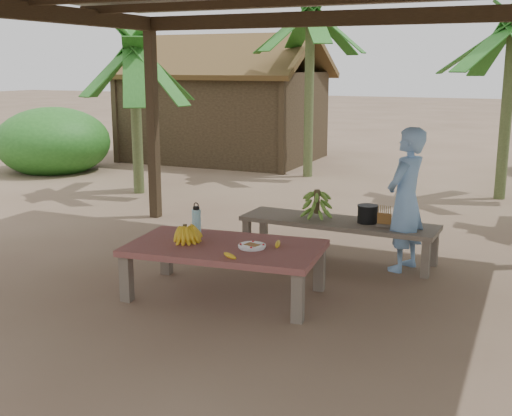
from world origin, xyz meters
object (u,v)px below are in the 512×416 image
at_px(cooking_pot, 368,214).
at_px(plate, 252,246).
at_px(woman, 406,200).
at_px(ripe_banana_bunch, 185,232).
at_px(water_flask, 196,221).
at_px(bench, 338,225).
at_px(work_table, 225,252).

bearing_deg(cooking_pot, plate, -113.13).
distance_m(cooking_pot, woman, 0.49).
xyz_separation_m(plate, woman, (1.11, 1.49, 0.25)).
relative_size(ripe_banana_bunch, woman, 0.20).
relative_size(water_flask, woman, 0.21).
xyz_separation_m(bench, woman, (0.75, -0.07, 0.37)).
bearing_deg(ripe_banana_bunch, cooking_pot, 50.48).
relative_size(plate, water_flask, 0.78).
relative_size(work_table, ripe_banana_bunch, 6.20).
bearing_deg(cooking_pot, woman, -14.16).
height_order(bench, ripe_banana_bunch, ripe_banana_bunch).
distance_m(work_table, ripe_banana_bunch, 0.43).
xyz_separation_m(ripe_banana_bunch, water_flask, (-0.03, 0.28, 0.05)).
distance_m(plate, woman, 1.87).
relative_size(plate, woman, 0.17).
xyz_separation_m(work_table, woman, (1.39, 1.49, 0.33)).
relative_size(bench, ripe_banana_bunch, 7.27).
distance_m(plate, water_flask, 0.75).
distance_m(ripe_banana_bunch, plate, 0.68).
distance_m(bench, cooking_pot, 0.36).
height_order(ripe_banana_bunch, cooking_pot, ripe_banana_bunch).
relative_size(bench, woman, 1.45).
height_order(bench, plate, plate).
bearing_deg(work_table, woman, 41.36).
relative_size(ripe_banana_bunch, cooking_pot, 1.37).
xyz_separation_m(plate, cooking_pot, (0.68, 1.60, 0.03)).
height_order(work_table, bench, work_table).
relative_size(work_table, plate, 7.35).
xyz_separation_m(ripe_banana_bunch, cooking_pot, (1.36, 1.65, -0.05)).
xyz_separation_m(water_flask, cooking_pot, (1.39, 1.37, -0.09)).
distance_m(water_flask, woman, 2.22).
distance_m(work_table, plate, 0.29).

